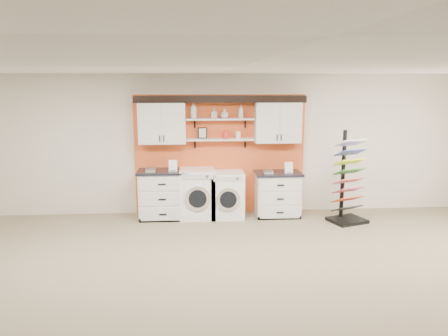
{
  "coord_description": "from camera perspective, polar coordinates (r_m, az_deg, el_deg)",
  "views": [
    {
      "loc": [
        -0.5,
        -4.7,
        2.64
      ],
      "look_at": [
        -0.03,
        2.3,
        1.25
      ],
      "focal_mm": 35.0,
      "sensor_mm": 36.0,
      "label": 1
    }
  ],
  "objects": [
    {
      "name": "canister_red",
      "position": [
        8.58,
        0.19,
        4.39
      ],
      "size": [
        0.11,
        0.11,
        0.16
      ],
      "primitive_type": "cylinder",
      "color": "red",
      "rests_on": "shelf_lower"
    },
    {
      "name": "soap_bottle_c",
      "position": [
        8.54,
        0.07,
        7.13
      ],
      "size": [
        0.19,
        0.19,
        0.18
      ],
      "primitive_type": "imported",
      "rotation": [
        0.0,
        0.0,
        4.26
      ],
      "color": "silver",
      "rests_on": "shelf_upper"
    },
    {
      "name": "dryer",
      "position": [
        8.64,
        0.38,
        -3.46
      ],
      "size": [
        0.65,
        0.71,
        0.91
      ],
      "color": "white",
      "rests_on": "floor"
    },
    {
      "name": "upper_cabinet_right",
      "position": [
        8.68,
        7.03,
        6.08
      ],
      "size": [
        0.9,
        0.35,
        0.84
      ],
      "color": "white",
      "rests_on": "wall_back"
    },
    {
      "name": "wall_back",
      "position": [
        8.8,
        -0.55,
        3.09
      ],
      "size": [
        10.0,
        0.0,
        10.0
      ],
      "primitive_type": "plane",
      "rotation": [
        1.57,
        0.0,
        0.0
      ],
      "color": "beige",
      "rests_on": "floor"
    },
    {
      "name": "accent_panel",
      "position": [
        8.8,
        -0.54,
        1.76
      ],
      "size": [
        3.4,
        0.07,
        2.4
      ],
      "primitive_type": "cube",
      "color": "#DD5525",
      "rests_on": "wall_back"
    },
    {
      "name": "washer",
      "position": [
        8.61,
        -3.48,
        -3.34
      ],
      "size": [
        0.69,
        0.71,
        0.97
      ],
      "color": "white",
      "rests_on": "floor"
    },
    {
      "name": "base_cabinet_left",
      "position": [
        8.64,
        -7.92,
        -3.42
      ],
      "size": [
        0.98,
        0.66,
        0.96
      ],
      "color": "white",
      "rests_on": "floor"
    },
    {
      "name": "soap_bottle_d",
      "position": [
        8.57,
        2.21,
        7.39
      ],
      "size": [
        0.11,
        0.11,
        0.26
      ],
      "primitive_type": "imported",
      "rotation": [
        0.0,
        0.0,
        0.08
      ],
      "color": "silver",
      "rests_on": "shelf_upper"
    },
    {
      "name": "sample_rack",
      "position": [
        8.64,
        15.83,
        -3.26
      ],
      "size": [
        0.78,
        0.72,
        1.75
      ],
      "rotation": [
        0.0,
        0.0,
        0.35
      ],
      "color": "black",
      "rests_on": "floor"
    },
    {
      "name": "soap_bottle_b",
      "position": [
        8.53,
        -1.28,
        7.14
      ],
      "size": [
        0.12,
        0.12,
        0.19
      ],
      "primitive_type": "imported",
      "rotation": [
        0.0,
        0.0,
        2.57
      ],
      "color": "silver",
      "rests_on": "shelf_upper"
    },
    {
      "name": "crown_molding",
      "position": [
        8.53,
        -0.49,
        9.09
      ],
      "size": [
        3.3,
        0.41,
        0.13
      ],
      "color": "black",
      "rests_on": "wall_back"
    },
    {
      "name": "ceiling",
      "position": [
        4.73,
        2.3,
        13.12
      ],
      "size": [
        10.0,
        10.0,
        0.0
      ],
      "primitive_type": "plane",
      "rotation": [
        3.14,
        0.0,
        0.0
      ],
      "color": "white",
      "rests_on": "wall_back"
    },
    {
      "name": "picture_frame",
      "position": [
        8.61,
        -2.83,
        4.6
      ],
      "size": [
        0.18,
        0.02,
        0.22
      ],
      "color": "black",
      "rests_on": "shelf_lower"
    },
    {
      "name": "shelf_upper",
      "position": [
        8.55,
        -0.48,
        6.42
      ],
      "size": [
        1.32,
        0.28,
        0.03
      ],
      "primitive_type": "cube",
      "color": "white",
      "rests_on": "wall_back"
    },
    {
      "name": "floor",
      "position": [
        5.41,
        2.06,
        -18.0
      ],
      "size": [
        10.0,
        10.0,
        0.0
      ],
      "primitive_type": "plane",
      "color": "gray",
      "rests_on": "ground"
    },
    {
      "name": "upper_cabinet_left",
      "position": [
        8.55,
        -8.1,
        5.97
      ],
      "size": [
        0.9,
        0.35,
        0.84
      ],
      "color": "white",
      "rests_on": "wall_back"
    },
    {
      "name": "base_cabinet_right",
      "position": [
        8.78,
        6.99,
        -3.38
      ],
      "size": [
        0.91,
        0.66,
        0.89
      ],
      "color": "white",
      "rests_on": "floor"
    },
    {
      "name": "shelf_lower",
      "position": [
        8.59,
        -0.48,
        3.76
      ],
      "size": [
        1.32,
        0.28,
        0.03
      ],
      "primitive_type": "cube",
      "color": "white",
      "rests_on": "wall_back"
    },
    {
      "name": "canister_cream",
      "position": [
        8.61,
        1.86,
        4.34
      ],
      "size": [
        0.1,
        0.1,
        0.14
      ],
      "primitive_type": "cylinder",
      "color": "silver",
      "rests_on": "shelf_lower"
    },
    {
      "name": "soap_bottle_a",
      "position": [
        8.52,
        -3.99,
        7.55
      ],
      "size": [
        0.15,
        0.15,
        0.32
      ],
      "primitive_type": "imported",
      "rotation": [
        0.0,
        0.0,
        3.39
      ],
      "color": "silver",
      "rests_on": "shelf_upper"
    }
  ]
}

